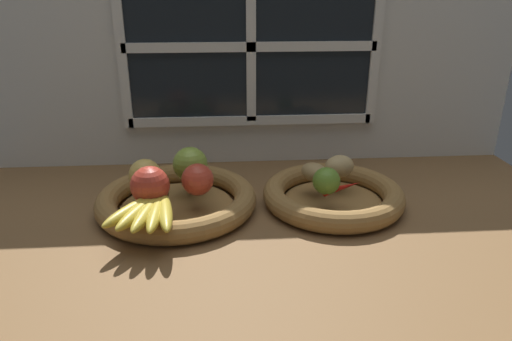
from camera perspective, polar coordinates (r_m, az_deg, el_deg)
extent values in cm
cube|color=brown|center=(103.09, 0.45, -5.21)|extent=(140.00, 90.00, 3.00)
cube|color=silver|center=(123.06, -0.68, 13.48)|extent=(140.00, 3.00, 55.00)
cube|color=black|center=(120.72, -0.63, 14.99)|extent=(64.00, 0.80, 38.00)
cube|color=white|center=(120.12, -0.61, 14.96)|extent=(2.40, 1.20, 38.00)
cube|color=white|center=(120.12, -0.61, 14.96)|extent=(64.00, 1.20, 2.40)
cube|color=white|center=(122.33, -16.24, 14.25)|extent=(2.40, 1.20, 40.40)
cube|color=white|center=(126.27, 14.54, 14.63)|extent=(2.40, 1.20, 40.40)
cube|color=white|center=(123.83, -0.58, 6.19)|extent=(64.00, 1.20, 2.40)
cylinder|color=olive|center=(102.16, -9.64, -4.55)|extent=(24.28, 24.28, 1.00)
torus|color=olive|center=(101.36, -9.70, -3.61)|extent=(34.34, 34.34, 4.73)
cylinder|color=olive|center=(104.42, 9.42, -3.93)|extent=(21.56, 21.56, 1.00)
torus|color=olive|center=(103.63, 9.48, -3.01)|extent=(31.02, 31.02, 4.73)
sphere|color=#DBB756|center=(100.71, -13.48, -0.51)|extent=(6.77, 6.77, 6.77)
sphere|color=#8CAD3D|center=(103.39, -8.08, 0.77)|extent=(7.72, 7.72, 7.72)
sphere|color=#B73828|center=(93.89, -12.89, -1.80)|extent=(7.77, 7.77, 7.77)
sphere|color=#CC422D|center=(96.38, -7.19, -1.11)|extent=(6.71, 6.71, 6.71)
ellipsoid|color=gold|center=(90.67, -14.69, -4.59)|extent=(11.31, 15.17, 2.77)
ellipsoid|color=gold|center=(89.80, -13.93, -4.78)|extent=(8.90, 16.13, 2.77)
ellipsoid|color=gold|center=(89.16, -13.06, -4.90)|extent=(6.18, 16.56, 2.77)
ellipsoid|color=gold|center=(88.77, -12.12, -4.94)|extent=(3.26, 16.42, 2.77)
ellipsoid|color=gold|center=(88.65, -11.15, -4.89)|extent=(5.24, 16.57, 2.77)
sphere|color=brown|center=(96.05, -11.38, -2.75)|extent=(2.49, 2.49, 2.49)
ellipsoid|color=#A38451|center=(103.77, 7.19, -0.21)|extent=(7.83, 8.51, 4.02)
ellipsoid|color=tan|center=(106.43, 10.19, 0.50)|extent=(8.50, 7.71, 5.10)
sphere|color=olive|center=(97.23, 8.64, -1.28)|extent=(5.77, 5.77, 5.77)
cone|color=red|center=(99.82, 10.62, -2.04)|extent=(9.72, 6.13, 1.74)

